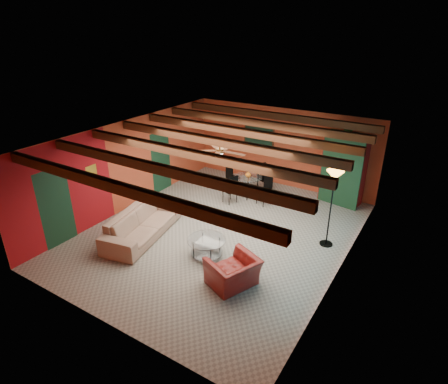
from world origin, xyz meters
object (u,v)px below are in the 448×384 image
Objects in this scene: sofa at (142,224)px; dining_table at (248,183)px; coffee_table at (207,248)px; vase at (248,166)px; armchair at (233,272)px; armoire at (343,170)px; potted_plant at (349,129)px; floor_lamp at (331,209)px.

dining_table is at bearing -29.16° from sofa.
vase reaches higher than coffee_table.
vase is (-0.81, 3.59, 0.81)m from coffee_table.
armchair reaches higher than coffee_table.
potted_plant is (0.00, 0.00, 1.31)m from armoire.
armoire is (3.88, 4.93, 0.71)m from sofa.
armchair is at bearing -65.45° from vase.
potted_plant is at bearing -165.50° from armchair.
coffee_table is 4.73× the size of vase.
floor_lamp is (0.45, -2.74, -0.06)m from armoire.
sofa is at bearing -76.34° from armchair.
floor_lamp is 4.64× the size of potted_plant.
vase is (-2.69, -1.22, -0.03)m from armoire.
floor_lamp is at bearing -80.67° from potted_plant.
potted_plant reaches higher than sofa.
potted_plant reaches higher than coffee_table.
dining_table is 9.21× the size of vase.
coffee_table is at bearing -77.27° from dining_table.
vase is (1.18, 3.71, 0.68)m from sofa.
coffee_table is 0.43× the size of armoire.
armoire is at bearing 68.64° from coffee_table.
armchair is 0.47× the size of armoire.
armoire is 2.96m from vase.
armoire reaches higher than floor_lamp.
potted_plant is (-0.45, 2.74, 1.37)m from floor_lamp.
sofa is 6.31m from armoire.
armoire reaches higher than armchair.
potted_plant reaches higher than floor_lamp.
floor_lamp is 3.49m from vase.
floor_lamp is at bearing -25.74° from vase.
coffee_table is (1.99, 0.12, -0.13)m from sofa.
dining_table is at bearing 180.00° from vase.
sofa is 3.14m from armchair.
armoire is (0.78, 5.42, 0.75)m from armchair.
armchair is 0.56× the size of dining_table.
floor_lamp is at bearing -25.74° from dining_table.
armchair is (3.10, -0.49, -0.04)m from sofa.
potted_plant is at bearing 99.33° from floor_lamp.
vase is (-1.92, 4.20, 0.72)m from armchair.
armoire is at bearing 0.00° from potted_plant.
armoire is 1.31m from potted_plant.
armoire is at bearing 99.33° from floor_lamp.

